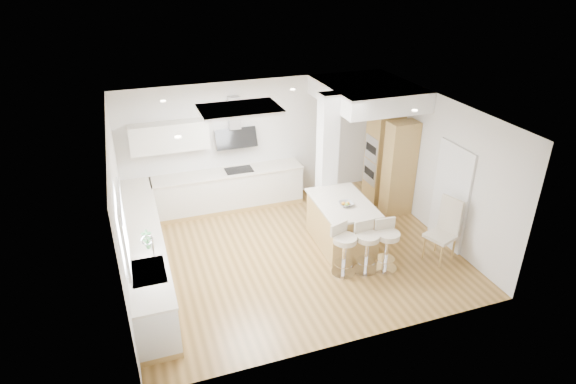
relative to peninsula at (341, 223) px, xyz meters
name	(u,v)px	position (x,y,z in m)	size (l,w,h in m)	color
ground	(294,253)	(-0.99, -0.02, -0.47)	(6.00, 6.00, 0.00)	olive
ceiling	(294,253)	(-0.99, -0.02, -0.47)	(6.00, 5.00, 0.02)	white
wall_back	(256,142)	(-0.99, 2.48, 0.93)	(6.00, 0.04, 2.80)	silver
wall_left	(120,215)	(-3.99, -0.02, 0.93)	(0.04, 5.00, 2.80)	silver
wall_right	(436,166)	(2.01, -0.02, 0.93)	(0.04, 5.00, 2.80)	silver
skylight	(240,109)	(-1.78, 0.58, 2.30)	(4.10, 2.10, 0.06)	silver
window_left	(122,225)	(-3.95, -0.92, 1.22)	(0.06, 1.28, 1.07)	white
doorway_right	(451,197)	(1.98, -0.62, 0.53)	(0.05, 1.00, 2.10)	#423934
counter_left	(146,252)	(-3.69, 0.21, -0.01)	(0.63, 4.50, 1.35)	tan
counter_back	(221,181)	(-1.91, 2.20, 0.22)	(3.62, 0.63, 2.50)	tan
pillar	(327,161)	(0.06, 0.93, 0.93)	(0.35, 0.35, 2.80)	silver
soffit	(367,93)	(1.11, 1.38, 2.13)	(1.78, 2.20, 0.40)	white
oven_column	(389,162)	(1.68, 1.21, 0.58)	(0.63, 1.21, 2.10)	tan
peninsula	(341,223)	(0.00, 0.00, 0.00)	(1.07, 1.57, 1.01)	tan
bar_stool_a	(344,247)	(-0.38, -0.91, 0.08)	(0.57, 0.57, 0.98)	white
bar_stool_b	(367,245)	(0.04, -0.97, 0.08)	(0.46, 0.46, 0.97)	white
bar_stool_c	(387,243)	(0.41, -1.03, 0.08)	(0.47, 0.47, 0.97)	white
dining_chair	(445,227)	(1.61, -1.06, 0.18)	(0.61, 0.61, 1.23)	#C2B69D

